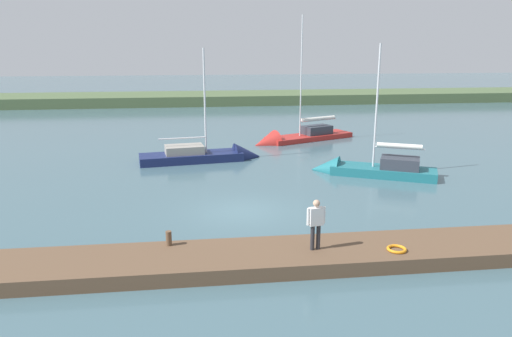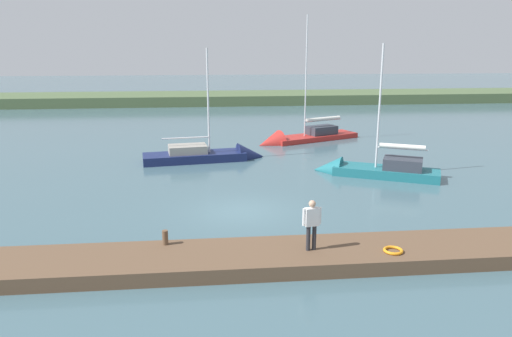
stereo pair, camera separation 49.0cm
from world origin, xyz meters
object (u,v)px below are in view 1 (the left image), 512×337
(sailboat_near_dock, at_px, (367,171))
(person_on_dock, at_px, (316,221))
(mooring_post_near, at_px, (169,238))
(sailboat_far_right, at_px, (209,158))
(sailboat_inner_slip, at_px, (295,140))
(life_ring_buoy, at_px, (397,249))

(sailboat_near_dock, height_order, person_on_dock, sailboat_near_dock)
(mooring_post_near, relative_size, sailboat_far_right, 0.06)
(sailboat_far_right, xyz_separation_m, sailboat_near_dock, (-8.84, 4.59, 0.03))
(sailboat_inner_slip, height_order, sailboat_near_dock, sailboat_inner_slip)
(sailboat_far_right, height_order, sailboat_near_dock, sailboat_near_dock)
(sailboat_far_right, xyz_separation_m, person_on_dock, (-3.13, 15.42, 1.37))
(life_ring_buoy, relative_size, person_on_dock, 0.38)
(mooring_post_near, bearing_deg, sailboat_near_dock, -137.07)
(sailboat_inner_slip, bearing_deg, life_ring_buoy, 64.04)
(life_ring_buoy, xyz_separation_m, sailboat_inner_slip, (-0.93, -21.39, -0.43))
(life_ring_buoy, relative_size, sailboat_near_dock, 0.08)
(life_ring_buoy, distance_m, sailboat_inner_slip, 21.42)
(sailboat_far_right, height_order, person_on_dock, sailboat_far_right)
(sailboat_inner_slip, bearing_deg, sailboat_far_right, 15.86)
(mooring_post_near, height_order, sailboat_inner_slip, sailboat_inner_slip)
(sailboat_inner_slip, bearing_deg, person_on_dock, 56.73)
(person_on_dock, bearing_deg, sailboat_near_dock, 142.61)
(life_ring_buoy, distance_m, sailboat_near_dock, 11.67)
(life_ring_buoy, xyz_separation_m, person_on_dock, (2.69, -0.44, 0.97))
(person_on_dock, bearing_deg, sailboat_far_right, -178.10)
(mooring_post_near, distance_m, life_ring_buoy, 7.72)
(mooring_post_near, relative_size, life_ring_buoy, 0.77)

